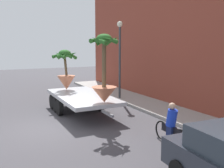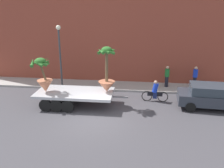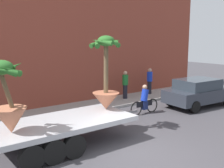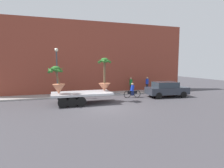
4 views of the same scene
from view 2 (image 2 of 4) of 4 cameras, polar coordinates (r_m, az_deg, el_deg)
The scene contains 11 objects.
ground_plane at distance 14.38m, azimuth -4.10°, elevation -8.56°, with size 60.00×60.00×0.00m, color #423F44.
sidewalk at distance 19.90m, azimuth -0.86°, elevation -0.37°, with size 24.00×2.20×0.15m, color #A39E99.
building_facade at distance 20.64m, azimuth -0.28°, elevation 11.91°, with size 24.00×1.20×8.27m, color brown.
flatbed_trailer at distance 16.30m, azimuth -9.58°, elevation -2.49°, with size 6.08×2.48×0.98m.
potted_palm_rear at distance 15.64m, azimuth -1.26°, elevation 2.29°, with size 1.31×1.28×2.99m.
potted_palm_middle at distance 16.28m, azimuth -15.90°, elevation 1.53°, with size 1.45×1.39×2.28m.
cyclist at distance 17.03m, azimuth 10.14°, elevation -1.90°, with size 1.84×0.35×1.54m.
parked_car at distance 16.88m, azimuth 22.33°, elevation -2.67°, with size 4.36×2.16×1.58m.
pedestrian_near_gate at distance 20.11m, azimuth 19.04°, elevation 1.69°, with size 0.36×0.36×1.71m.
pedestrian_far_left at distance 19.66m, azimuth 12.85°, elevation 1.87°, with size 0.36×0.36×1.71m.
street_lamp at distance 19.17m, azimuth -12.26°, elevation 8.23°, with size 0.36×0.36×4.83m.
Camera 2 is at (2.51, -12.54, 6.57)m, focal length 38.68 mm.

